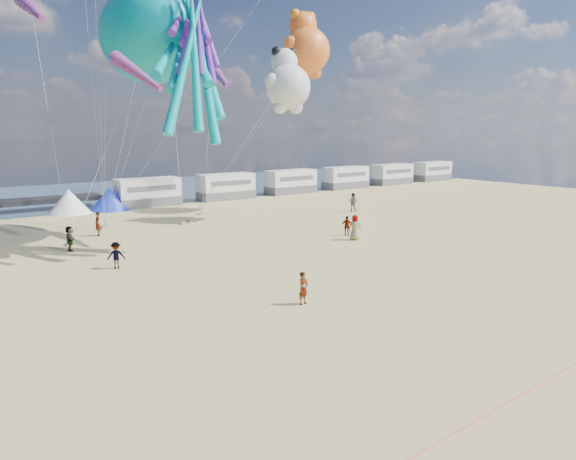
# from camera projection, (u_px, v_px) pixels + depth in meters

# --- Properties ---
(ground) EXTENTS (120.00, 120.00, 0.00)m
(ground) POSITION_uv_depth(u_px,v_px,m) (398.00, 342.00, 19.68)
(ground) COLOR #D5BF7B
(ground) RESTS_ON ground
(water) EXTENTS (120.00, 120.00, 0.00)m
(water) POSITION_uv_depth(u_px,v_px,m) (55.00, 196.00, 62.95)
(water) COLOR #3B5570
(water) RESTS_ON ground
(motorhome_0) EXTENTS (6.60, 2.50, 3.00)m
(motorhome_0) POSITION_uv_depth(u_px,v_px,m) (148.00, 192.00, 54.38)
(motorhome_0) COLOR silver
(motorhome_0) RESTS_ON ground
(motorhome_1) EXTENTS (6.60, 2.50, 3.00)m
(motorhome_1) POSITION_uv_depth(u_px,v_px,m) (226.00, 187.00, 59.95)
(motorhome_1) COLOR silver
(motorhome_1) RESTS_ON ground
(motorhome_2) EXTENTS (6.60, 2.50, 3.00)m
(motorhome_2) POSITION_uv_depth(u_px,v_px,m) (291.00, 182.00, 65.53)
(motorhome_2) COLOR silver
(motorhome_2) RESTS_ON ground
(motorhome_3) EXTENTS (6.60, 2.50, 3.00)m
(motorhome_3) POSITION_uv_depth(u_px,v_px,m) (345.00, 178.00, 71.10)
(motorhome_3) COLOR silver
(motorhome_3) RESTS_ON ground
(motorhome_4) EXTENTS (6.60, 2.50, 3.00)m
(motorhome_4) POSITION_uv_depth(u_px,v_px,m) (392.00, 174.00, 76.67)
(motorhome_4) COLOR silver
(motorhome_4) RESTS_ON ground
(motorhome_5) EXTENTS (6.60, 2.50, 3.00)m
(motorhome_5) POSITION_uv_depth(u_px,v_px,m) (433.00, 171.00, 82.24)
(motorhome_5) COLOR silver
(motorhome_5) RESTS_ON ground
(tent_white) EXTENTS (4.00, 4.00, 2.40)m
(tent_white) POSITION_uv_depth(u_px,v_px,m) (69.00, 201.00, 49.75)
(tent_white) COLOR white
(tent_white) RESTS_ON ground
(tent_blue) EXTENTS (4.00, 4.00, 2.40)m
(tent_blue) POSITION_uv_depth(u_px,v_px,m) (110.00, 198.00, 52.09)
(tent_blue) COLOR #1933CC
(tent_blue) RESTS_ON ground
(rope_line) EXTENTS (34.00, 0.03, 0.03)m
(rope_line) POSITION_uv_depth(u_px,v_px,m) (523.00, 394.00, 15.74)
(rope_line) COLOR #F2338C
(rope_line) RESTS_ON ground
(standing_person) EXTENTS (0.63, 0.49, 1.54)m
(standing_person) POSITION_uv_depth(u_px,v_px,m) (303.00, 288.00, 23.82)
(standing_person) COLOR tan
(standing_person) RESTS_ON ground
(beachgoer_0) EXTENTS (0.79, 0.81, 1.88)m
(beachgoer_0) POSITION_uv_depth(u_px,v_px,m) (355.00, 227.00, 37.78)
(beachgoer_0) COLOR #7F6659
(beachgoer_0) RESTS_ON ground
(beachgoer_1) EXTENTS (1.01, 1.06, 1.83)m
(beachgoer_1) POSITION_uv_depth(u_px,v_px,m) (353.00, 202.00, 51.22)
(beachgoer_1) COLOR #7F6659
(beachgoer_1) RESTS_ON ground
(beachgoer_2) EXTENTS (0.94, 0.85, 1.59)m
(beachgoer_2) POSITION_uv_depth(u_px,v_px,m) (116.00, 255.00, 30.00)
(beachgoer_2) COLOR #7F6659
(beachgoer_2) RESTS_ON ground
(beachgoer_3) EXTENTS (1.12, 0.94, 1.51)m
(beachgoer_3) POSITION_uv_depth(u_px,v_px,m) (347.00, 226.00, 39.48)
(beachgoer_3) COLOR #7F6659
(beachgoer_3) RESTS_ON ground
(beachgoer_4) EXTENTS (0.52, 1.04, 1.71)m
(beachgoer_4) POSITION_uv_depth(u_px,v_px,m) (70.00, 239.00, 34.32)
(beachgoer_4) COLOR #7F6659
(beachgoer_4) RESTS_ON ground
(beachgoer_5) EXTENTS (0.76, 1.77, 1.85)m
(beachgoer_5) POSITION_uv_depth(u_px,v_px,m) (98.00, 224.00, 39.23)
(beachgoer_5) COLOR #7F6659
(beachgoer_5) RESTS_ON ground
(sandbag_a) EXTENTS (0.50, 0.35, 0.22)m
(sandbag_a) POSITION_uv_depth(u_px,v_px,m) (70.00, 244.00, 36.14)
(sandbag_a) COLOR gray
(sandbag_a) RESTS_ON ground
(sandbag_b) EXTENTS (0.50, 0.35, 0.22)m
(sandbag_b) POSITION_uv_depth(u_px,v_px,m) (183.00, 223.00, 44.07)
(sandbag_b) COLOR gray
(sandbag_b) RESTS_ON ground
(sandbag_c) EXTENTS (0.50, 0.35, 0.22)m
(sandbag_c) POSITION_uv_depth(u_px,v_px,m) (191.00, 221.00, 45.47)
(sandbag_c) COLOR gray
(sandbag_c) RESTS_ON ground
(sandbag_d) EXTENTS (0.50, 0.35, 0.22)m
(sandbag_d) POSITION_uv_depth(u_px,v_px,m) (202.00, 214.00, 49.22)
(sandbag_d) COLOR gray
(sandbag_d) RESTS_ON ground
(sandbag_e) EXTENTS (0.50, 0.35, 0.22)m
(sandbag_e) POSITION_uv_depth(u_px,v_px,m) (105.00, 226.00, 42.68)
(sandbag_e) COLOR gray
(sandbag_e) RESTS_ON ground
(kite_octopus_teal) EXTENTS (8.97, 12.95, 13.62)m
(kite_octopus_teal) POSITION_uv_depth(u_px,v_px,m) (151.00, 34.00, 37.41)
(kite_octopus_teal) COLOR #0199A1
(kite_octopus_purple) EXTENTS (6.17, 9.32, 9.83)m
(kite_octopus_purple) POSITION_uv_depth(u_px,v_px,m) (165.00, 9.00, 36.45)
(kite_octopus_purple) COLOR #602098
(kite_panda) EXTENTS (6.03, 5.87, 6.68)m
(kite_panda) POSITION_uv_depth(u_px,v_px,m) (288.00, 87.00, 44.40)
(kite_panda) COLOR silver
(kite_teddy_orange) EXTENTS (5.62, 5.31, 7.61)m
(kite_teddy_orange) POSITION_uv_depth(u_px,v_px,m) (307.00, 51.00, 49.42)
(kite_teddy_orange) COLOR orange
(windsock_left) EXTENTS (1.25, 6.69, 6.67)m
(windsock_left) POSITION_uv_depth(u_px,v_px,m) (31.00, 8.00, 34.30)
(windsock_left) COLOR red
(windsock_mid) EXTENTS (2.48, 6.84, 6.79)m
(windsock_mid) POSITION_uv_depth(u_px,v_px,m) (214.00, 69.00, 36.36)
(windsock_mid) COLOR red
(windsock_right) EXTENTS (2.32, 4.30, 4.25)m
(windsock_right) POSITION_uv_depth(u_px,v_px,m) (137.00, 73.00, 30.16)
(windsock_right) COLOR red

